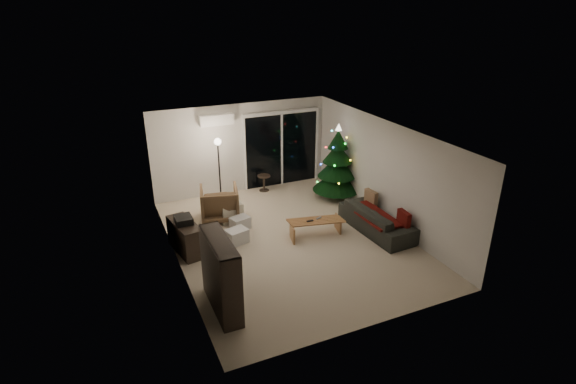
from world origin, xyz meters
The scene contains 18 objects.
room centered at (0.46, 1.49, 1.02)m, with size 6.50×7.51×2.60m.
bookshelf centered at (-2.25, -1.76, 0.68)m, with size 0.35×1.36×1.36m, color black, non-canonical shape.
media_cabinet centered at (-2.25, 0.46, 0.34)m, with size 0.41×1.10×0.69m, color black.
stereo centered at (-2.25, 0.46, 0.76)m, with size 0.35×0.41×0.15m, color black.
armchair centered at (-1.14, 1.69, 0.42)m, with size 0.90×0.93×0.85m, color brown.
ottoman centered at (-0.91, 1.53, 0.24)m, with size 0.53×0.53×0.47m, color beige.
cardboard_box_a centered at (-1.13, 0.36, 0.16)m, with size 0.46×0.35×0.33m, color silver.
cardboard_box_b centered at (-0.85, 0.97, 0.15)m, with size 0.43×0.32×0.30m, color silver.
side_table centered at (0.52, 2.94, 0.23)m, with size 0.37×0.37×0.46m, color black.
floor_lamp centered at (-0.89, 2.44, 0.90)m, with size 0.29×0.29×1.80m, color black.
sofa centered at (2.05, -0.44, 0.30)m, with size 2.06×0.80×0.60m, color #242621.
sofa_throw centered at (1.95, -0.44, 0.43)m, with size 0.64×1.48×0.05m, color #3B0C08.
cushion_a centered at (2.30, 0.21, 0.54)m, with size 0.12×0.39×0.39m, color #967252.
cushion_b centered at (2.30, -1.09, 0.54)m, with size 0.12×0.39×0.39m, color #3B0C08.
coffee_table centered at (0.64, -0.06, 0.20)m, with size 1.25×0.44×0.39m, color olive, non-canonical shape.
remote_a centered at (0.49, -0.06, 0.41)m, with size 0.16×0.05×0.02m, color black.
remote_b centered at (0.74, -0.01, 0.41)m, with size 0.15×0.04×0.02m, color slate.
christmas_tree centered at (2.17, 1.68, 1.04)m, with size 1.29×1.29×2.08m, color black.
Camera 1 is at (-3.69, -8.21, 5.00)m, focal length 28.00 mm.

